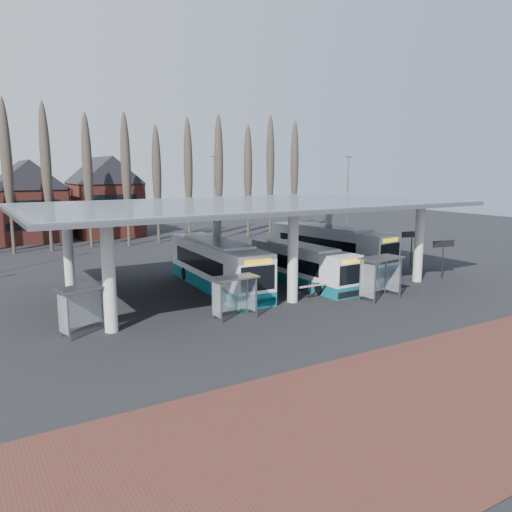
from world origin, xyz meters
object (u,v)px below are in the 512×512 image
bus_3 (329,247)px  shelter_2 (379,268)px  bus_1 (217,266)px  shelter_0 (84,299)px  shelter_1 (233,288)px  bus_2 (301,265)px

bus_3 → shelter_2: bus_3 is taller
bus_1 → bus_3: size_ratio=0.97×
shelter_0 → shelter_2: shelter_2 is taller
bus_3 → shelter_1: (-15.23, -9.72, 0.11)m
shelter_2 → shelter_0: bearing=165.3°
shelter_2 → bus_3: bearing=60.5°
bus_2 → shelter_1: size_ratio=4.03×
bus_3 → shelter_1: 18.07m
bus_1 → shelter_1: bus_1 is taller
shelter_0 → shelter_2: size_ratio=0.93×
bus_3 → shelter_1: size_ratio=4.92×
shelter_1 → shelter_2: (10.58, -1.19, 0.26)m
shelter_1 → shelter_2: shelter_2 is taller
bus_1 → shelter_2: bus_1 is taller
bus_1 → shelter_2: 11.64m
bus_3 → shelter_0: 24.81m
shelter_0 → bus_1: bearing=15.1°
bus_1 → shelter_0: bus_1 is taller
shelter_2 → bus_1: bearing=126.9°
bus_1 → bus_2: (6.18, -2.04, -0.25)m
bus_2 → shelter_2: bearing=-75.7°
shelter_0 → shelter_2: (18.77, -2.76, 0.20)m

